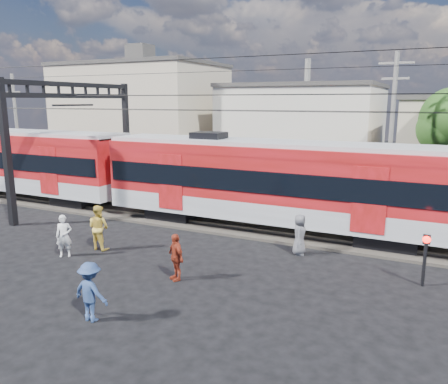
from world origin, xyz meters
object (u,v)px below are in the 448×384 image
Objects in this scene: pedestrian_c at (91,292)px; crossing_signal at (426,251)px; commuter_train at (276,180)px; pedestrian_a at (64,236)px.

crossing_signal is at bearing -139.70° from pedestrian_c.
commuter_train is 30.51× the size of pedestrian_a.
commuter_train reaches higher than pedestrian_c.
commuter_train reaches higher than pedestrian_a.
pedestrian_c is 0.96× the size of crossing_signal.
crossing_signal is (6.37, -3.73, -1.19)m from commuter_train.
commuter_train is at bearing 149.68° from crossing_signal.
crossing_signal is at bearing -25.29° from pedestrian_a.
commuter_train is at bearing -97.92° from pedestrian_c.
commuter_train is 7.48m from crossing_signal.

